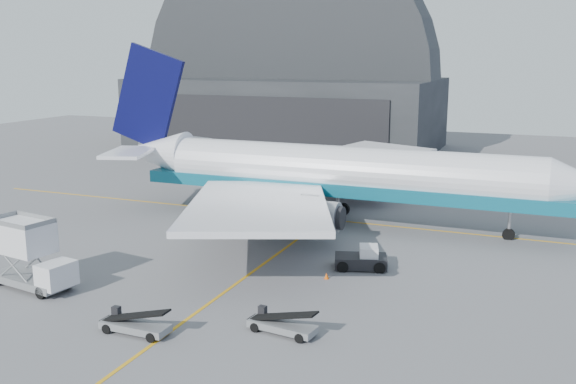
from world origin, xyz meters
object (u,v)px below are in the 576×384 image
at_px(airliner, 328,173).
at_px(pushback_tug, 362,260).
at_px(belt_loader_b, 282,325).
at_px(catering_truck, 29,255).
at_px(belt_loader_a, 135,325).

xyz_separation_m(airliner, pushback_tug, (6.95, -12.35, -4.17)).
xyz_separation_m(airliner, belt_loader_b, (5.72, -25.40, -4.33)).
distance_m(catering_truck, belt_loader_a, 11.98).
distance_m(pushback_tug, belt_loader_a, 18.72).
bearing_deg(catering_truck, pushback_tug, 40.96).
relative_size(catering_truck, belt_loader_a, 1.57).
relative_size(pushback_tug, belt_loader_b, 0.99).
xyz_separation_m(pushback_tug, belt_loader_b, (-1.23, -13.05, -0.17)).
bearing_deg(airliner, pushback_tug, -60.63).
bearing_deg(pushback_tug, airliner, 102.26).
height_order(pushback_tug, belt_loader_a, pushback_tug).
relative_size(belt_loader_a, belt_loader_b, 1.01).
bearing_deg(belt_loader_a, catering_truck, 162.50).
xyz_separation_m(airliner, belt_loader_a, (-2.25, -28.65, -4.32)).
bearing_deg(belt_loader_a, belt_loader_b, 22.72).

